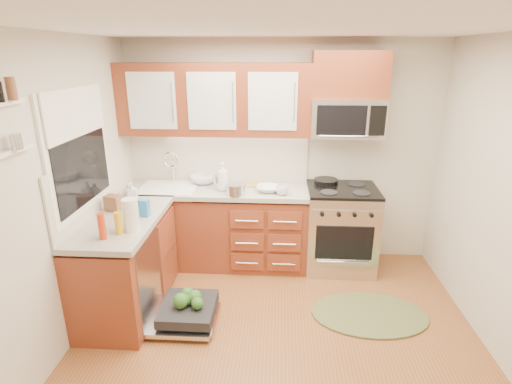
# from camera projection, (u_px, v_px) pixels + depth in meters

# --- Properties ---
(floor) EXTENTS (3.50, 3.50, 0.00)m
(floor) POSITION_uv_depth(u_px,v_px,m) (278.00, 348.00, 3.35)
(floor) COLOR brown
(floor) RESTS_ON ground
(ceiling) EXTENTS (3.50, 3.50, 0.00)m
(ceiling) POSITION_uv_depth(u_px,v_px,m) (285.00, 27.00, 2.52)
(ceiling) COLOR white
(ceiling) RESTS_ON ground
(wall_back) EXTENTS (3.50, 0.04, 2.50)m
(wall_back) POSITION_uv_depth(u_px,v_px,m) (281.00, 154.00, 4.59)
(wall_back) COLOR beige
(wall_back) RESTS_ON ground
(wall_left) EXTENTS (0.04, 3.50, 2.50)m
(wall_left) POSITION_uv_depth(u_px,v_px,m) (51.00, 205.00, 3.04)
(wall_left) COLOR beige
(wall_left) RESTS_ON ground
(base_cabinet_back) EXTENTS (2.05, 0.60, 0.85)m
(base_cabinet_back) POSITION_uv_depth(u_px,v_px,m) (217.00, 228.00, 4.62)
(base_cabinet_back) COLOR maroon
(base_cabinet_back) RESTS_ON ground
(base_cabinet_left) EXTENTS (0.60, 1.25, 0.85)m
(base_cabinet_left) POSITION_uv_depth(u_px,v_px,m) (126.00, 267.00, 3.78)
(base_cabinet_left) COLOR maroon
(base_cabinet_left) RESTS_ON ground
(countertop_back) EXTENTS (2.07, 0.64, 0.05)m
(countertop_back) POSITION_uv_depth(u_px,v_px,m) (216.00, 190.00, 4.45)
(countertop_back) COLOR #A39F95
(countertop_back) RESTS_ON base_cabinet_back
(countertop_left) EXTENTS (0.64, 1.27, 0.05)m
(countertop_left) POSITION_uv_depth(u_px,v_px,m) (122.00, 221.00, 3.63)
(countertop_left) COLOR #A39F95
(countertop_left) RESTS_ON base_cabinet_left
(backsplash_back) EXTENTS (2.05, 0.02, 0.57)m
(backsplash_back) POSITION_uv_depth(u_px,v_px,m) (219.00, 156.00, 4.63)
(backsplash_back) COLOR beige
(backsplash_back) RESTS_ON ground
(backsplash_left) EXTENTS (0.02, 1.25, 0.57)m
(backsplash_left) POSITION_uv_depth(u_px,v_px,m) (86.00, 188.00, 3.54)
(backsplash_left) COLOR beige
(backsplash_left) RESTS_ON ground
(upper_cabinets) EXTENTS (2.05, 0.35, 0.75)m
(upper_cabinets) POSITION_uv_depth(u_px,v_px,m) (214.00, 100.00, 4.26)
(upper_cabinets) COLOR maroon
(upper_cabinets) RESTS_ON ground
(cabinet_over_mw) EXTENTS (0.76, 0.35, 0.47)m
(cabinet_over_mw) POSITION_uv_depth(u_px,v_px,m) (349.00, 75.00, 4.09)
(cabinet_over_mw) COLOR maroon
(cabinet_over_mw) RESTS_ON ground
(range) EXTENTS (0.76, 0.64, 0.95)m
(range) POSITION_uv_depth(u_px,v_px,m) (340.00, 228.00, 4.50)
(range) COLOR silver
(range) RESTS_ON ground
(microwave) EXTENTS (0.76, 0.38, 0.40)m
(microwave) POSITION_uv_depth(u_px,v_px,m) (347.00, 118.00, 4.21)
(microwave) COLOR silver
(microwave) RESTS_ON ground
(sink) EXTENTS (0.62, 0.50, 0.26)m
(sink) POSITION_uv_depth(u_px,v_px,m) (169.00, 198.00, 4.49)
(sink) COLOR white
(sink) RESTS_ON ground
(dishwasher) EXTENTS (0.70, 0.60, 0.20)m
(dishwasher) POSITION_uv_depth(u_px,v_px,m) (184.00, 313.00, 3.65)
(dishwasher) COLOR silver
(dishwasher) RESTS_ON ground
(window) EXTENTS (0.03, 1.05, 1.05)m
(window) POSITION_uv_depth(u_px,v_px,m) (79.00, 151.00, 3.41)
(window) COLOR white
(window) RESTS_ON ground
(window_blind) EXTENTS (0.02, 0.96, 0.40)m
(window_blind) POSITION_uv_depth(u_px,v_px,m) (76.00, 112.00, 3.30)
(window_blind) COLOR white
(window_blind) RESTS_ON ground
(shelf_upper) EXTENTS (0.04, 0.40, 0.03)m
(shelf_upper) POSITION_uv_depth(u_px,v_px,m) (3.00, 104.00, 2.44)
(shelf_upper) COLOR white
(shelf_upper) RESTS_ON ground
(shelf_lower) EXTENTS (0.04, 0.40, 0.03)m
(shelf_lower) POSITION_uv_depth(u_px,v_px,m) (12.00, 151.00, 2.54)
(shelf_lower) COLOR white
(shelf_lower) RESTS_ON ground
(rug) EXTENTS (1.12, 0.75, 0.02)m
(rug) POSITION_uv_depth(u_px,v_px,m) (369.00, 314.00, 3.77)
(rug) COLOR #5A6037
(rug) RESTS_ON ground
(skillet) EXTENTS (0.33, 0.33, 0.05)m
(skillet) POSITION_uv_depth(u_px,v_px,m) (326.00, 181.00, 4.50)
(skillet) COLOR black
(skillet) RESTS_ON range
(stock_pot) EXTENTS (0.22, 0.22, 0.12)m
(stock_pot) POSITION_uv_depth(u_px,v_px,m) (236.00, 189.00, 4.20)
(stock_pot) COLOR silver
(stock_pot) RESTS_ON countertop_back
(cutting_board) EXTENTS (0.28, 0.20, 0.02)m
(cutting_board) POSITION_uv_depth(u_px,v_px,m) (257.00, 185.00, 4.52)
(cutting_board) COLOR tan
(cutting_board) RESTS_ON countertop_back
(canister) EXTENTS (0.13, 0.13, 0.15)m
(canister) POSITION_uv_depth(u_px,v_px,m) (218.00, 182.00, 4.37)
(canister) COLOR silver
(canister) RESTS_ON countertop_back
(paper_towel_roll) EXTENTS (0.13, 0.13, 0.28)m
(paper_towel_roll) POSITION_uv_depth(u_px,v_px,m) (131.00, 215.00, 3.33)
(paper_towel_roll) COLOR white
(paper_towel_roll) RESTS_ON countertop_left
(mustard_bottle) EXTENTS (0.08, 0.08, 0.19)m
(mustard_bottle) POSITION_uv_depth(u_px,v_px,m) (119.00, 223.00, 3.28)
(mustard_bottle) COLOR gold
(mustard_bottle) RESTS_ON countertop_left
(red_bottle) EXTENTS (0.07, 0.07, 0.22)m
(red_bottle) POSITION_uv_depth(u_px,v_px,m) (102.00, 227.00, 3.18)
(red_bottle) COLOR red
(red_bottle) RESTS_ON countertop_left
(wooden_box) EXTENTS (0.17, 0.14, 0.15)m
(wooden_box) POSITION_uv_depth(u_px,v_px,m) (114.00, 203.00, 3.78)
(wooden_box) COLOR brown
(wooden_box) RESTS_ON countertop_left
(blue_carton) EXTENTS (0.11, 0.08, 0.16)m
(blue_carton) POSITION_uv_depth(u_px,v_px,m) (144.00, 208.00, 3.65)
(blue_carton) COLOR #287EBD
(blue_carton) RESTS_ON countertop_left
(bowl_a) EXTENTS (0.26, 0.26, 0.06)m
(bowl_a) POSITION_uv_depth(u_px,v_px,m) (268.00, 189.00, 4.31)
(bowl_a) COLOR #999999
(bowl_a) RESTS_ON countertop_back
(bowl_b) EXTENTS (0.38, 0.38, 0.09)m
(bowl_b) POSITION_uv_depth(u_px,v_px,m) (204.00, 179.00, 4.59)
(bowl_b) COLOR #999999
(bowl_b) RESTS_ON countertop_back
(cup) EXTENTS (0.14, 0.14, 0.11)m
(cup) POSITION_uv_depth(u_px,v_px,m) (282.00, 190.00, 4.21)
(cup) COLOR #999999
(cup) RESTS_ON countertop_back
(soap_bottle_a) EXTENTS (0.15, 0.15, 0.31)m
(soap_bottle_a) POSITION_uv_depth(u_px,v_px,m) (223.00, 177.00, 4.30)
(soap_bottle_a) COLOR #999999
(soap_bottle_a) RESTS_ON countertop_back
(soap_bottle_b) EXTENTS (0.11, 0.12, 0.21)m
(soap_bottle_b) POSITION_uv_depth(u_px,v_px,m) (132.00, 192.00, 4.00)
(soap_bottle_b) COLOR #999999
(soap_bottle_b) RESTS_ON countertop_left
(soap_bottle_c) EXTENTS (0.18, 0.18, 0.18)m
(soap_bottle_c) POSITION_uv_depth(u_px,v_px,m) (129.00, 192.00, 4.04)
(soap_bottle_c) COLOR #999999
(soap_bottle_c) RESTS_ON countertop_left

